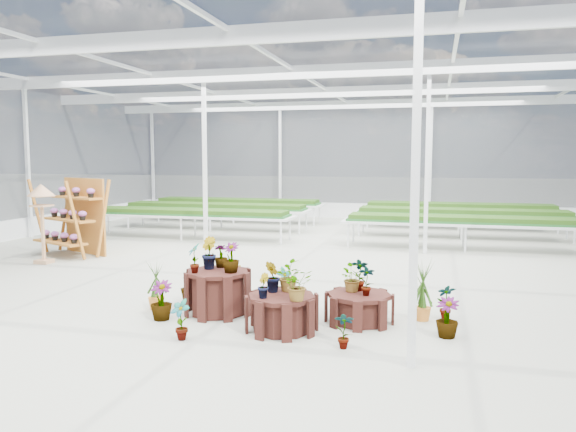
% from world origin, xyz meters
% --- Properties ---
extents(ground_plane, '(24.00, 24.00, 0.00)m').
position_xyz_m(ground_plane, '(0.00, 0.00, 0.00)').
color(ground_plane, gray).
rests_on(ground_plane, ground).
extents(greenhouse_shell, '(18.00, 24.00, 4.50)m').
position_xyz_m(greenhouse_shell, '(0.00, 0.00, 2.25)').
color(greenhouse_shell, white).
rests_on(greenhouse_shell, ground).
extents(steel_frame, '(18.00, 24.00, 4.50)m').
position_xyz_m(steel_frame, '(0.00, 0.00, 2.25)').
color(steel_frame, silver).
rests_on(steel_frame, ground).
extents(nursery_benches, '(16.00, 7.00, 0.84)m').
position_xyz_m(nursery_benches, '(0.00, 7.20, 0.42)').
color(nursery_benches, silver).
rests_on(nursery_benches, ground).
extents(plinth_tall, '(1.12, 1.12, 0.69)m').
position_xyz_m(plinth_tall, '(-0.03, -2.49, 0.34)').
color(plinth_tall, '#361611').
rests_on(plinth_tall, ground).
extents(plinth_mid, '(1.31, 1.31, 0.52)m').
position_xyz_m(plinth_mid, '(1.17, -3.09, 0.26)').
color(plinth_mid, '#361611').
rests_on(plinth_mid, ground).
extents(plinth_low, '(1.07, 1.07, 0.44)m').
position_xyz_m(plinth_low, '(2.17, -2.39, 0.22)').
color(plinth_low, '#361611').
rests_on(plinth_low, ground).
extents(shelf_rack, '(2.05, 1.60, 1.92)m').
position_xyz_m(shelf_rack, '(-5.56, 1.50, 0.96)').
color(shelf_rack, '#AA6622').
rests_on(shelf_rack, ground).
extents(bird_table, '(0.56, 0.56, 1.85)m').
position_xyz_m(bird_table, '(-5.51, 0.42, 0.92)').
color(bird_table, tan).
rests_on(bird_table, ground).
extents(nursery_plants, '(4.89, 2.67, 1.20)m').
position_xyz_m(nursery_plants, '(0.97, -2.45, 0.51)').
color(nursery_plants, '#214110').
rests_on(nursery_plants, ground).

